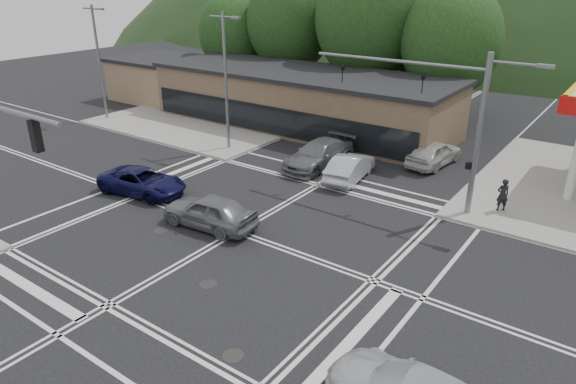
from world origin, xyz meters
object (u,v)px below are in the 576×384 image
Objects in this scene: car_grey_center at (210,211)px; car_queue_b at (434,153)px; pedestrian at (503,195)px; car_queue_a at (350,167)px; car_northbound at (319,155)px; car_blue_west at (142,181)px.

car_queue_b is (5.48, 14.49, -0.01)m from car_grey_center.
car_grey_center is 14.56m from pedestrian.
car_grey_center is at bearing 75.65° from car_queue_b.
car_northbound is (-2.60, 0.65, 0.06)m from car_queue_a.
car_blue_west is 5.89m from car_grey_center.
car_queue_a is 2.68m from car_northbound.
car_northbound reaches higher than car_queue_a.
car_grey_center reaches higher than car_blue_west.
car_grey_center is at bearing -85.18° from car_northbound.
car_blue_west is 17.77m from car_queue_b.
car_blue_west is 10.74m from car_northbound.
car_blue_west is 18.93m from pedestrian.
car_grey_center is at bearing 67.36° from car_queue_a.
car_queue_a is (2.38, 9.30, -0.06)m from car_grey_center.
pedestrian reaches higher than car_grey_center.
car_queue_b is at bearing 42.16° from car_northbound.
pedestrian reaches higher than car_queue_a.
pedestrian is (5.39, -4.81, 0.20)m from car_queue_b.
car_queue_a is 8.50m from pedestrian.
car_blue_west is 0.89× the size of car_northbound.
car_blue_west is at bearing -102.75° from car_grey_center.
car_grey_center reaches higher than car_queue_a.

